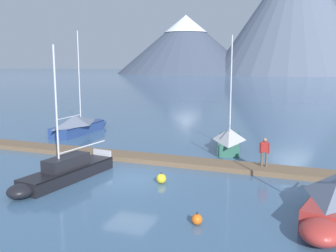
{
  "coord_description": "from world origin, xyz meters",
  "views": [
    {
      "loc": [
        8.66,
        -17.59,
        6.23
      ],
      "look_at": [
        0.0,
        6.0,
        2.0
      ],
      "focal_mm": 39.94,
      "sensor_mm": 36.0,
      "label": 1
    }
  ],
  "objects_px": {
    "person_on_dock": "(265,150)",
    "sailboat_nearest_berth": "(79,124)",
    "sailboat_second_berth": "(64,172)",
    "sailboat_mid_dock_port": "(229,138)",
    "mooring_buoy_inner_mooring": "(197,219)",
    "mooring_buoy_channel_marker": "(161,179)"
  },
  "relations": [
    {
      "from": "sailboat_nearest_berth",
      "to": "mooring_buoy_inner_mooring",
      "type": "xyz_separation_m",
      "value": [
        15.3,
        -15.12,
        -0.58
      ]
    },
    {
      "from": "sailboat_second_berth",
      "to": "mooring_buoy_inner_mooring",
      "type": "height_order",
      "value": "sailboat_second_berth"
    },
    {
      "from": "mooring_buoy_inner_mooring",
      "to": "sailboat_mid_dock_port",
      "type": "bearing_deg",
      "value": 95.77
    },
    {
      "from": "mooring_buoy_inner_mooring",
      "to": "sailboat_nearest_berth",
      "type": "bearing_deg",
      "value": 135.34
    },
    {
      "from": "sailboat_second_berth",
      "to": "mooring_buoy_inner_mooring",
      "type": "bearing_deg",
      "value": -18.77
    },
    {
      "from": "sailboat_second_berth",
      "to": "sailboat_mid_dock_port",
      "type": "relative_size",
      "value": 0.87
    },
    {
      "from": "sailboat_nearest_berth",
      "to": "sailboat_mid_dock_port",
      "type": "distance_m",
      "value": 14.01
    },
    {
      "from": "sailboat_second_berth",
      "to": "mooring_buoy_channel_marker",
      "type": "bearing_deg",
      "value": 16.8
    },
    {
      "from": "sailboat_nearest_berth",
      "to": "sailboat_second_berth",
      "type": "xyz_separation_m",
      "value": [
        7.18,
        -12.36,
        -0.28
      ]
    },
    {
      "from": "mooring_buoy_channel_marker",
      "to": "mooring_buoy_inner_mooring",
      "type": "distance_m",
      "value": 5.3
    },
    {
      "from": "sailboat_second_berth",
      "to": "sailboat_mid_dock_port",
      "type": "bearing_deg",
      "value": 58.09
    },
    {
      "from": "sailboat_second_berth",
      "to": "mooring_buoy_channel_marker",
      "type": "height_order",
      "value": "sailboat_second_berth"
    },
    {
      "from": "sailboat_mid_dock_port",
      "to": "sailboat_second_berth",
      "type": "bearing_deg",
      "value": -121.91
    },
    {
      "from": "sailboat_mid_dock_port",
      "to": "mooring_buoy_channel_marker",
      "type": "distance_m",
      "value": 9.51
    },
    {
      "from": "sailboat_mid_dock_port",
      "to": "person_on_dock",
      "type": "xyz_separation_m",
      "value": [
        3.04,
        -5.21,
        0.5
      ]
    },
    {
      "from": "sailboat_nearest_berth",
      "to": "person_on_dock",
      "type": "distance_m",
      "value": 18.27
    },
    {
      "from": "sailboat_second_berth",
      "to": "sailboat_mid_dock_port",
      "type": "distance_m",
      "value": 12.76
    },
    {
      "from": "sailboat_nearest_berth",
      "to": "mooring_buoy_inner_mooring",
      "type": "bearing_deg",
      "value": -44.66
    },
    {
      "from": "person_on_dock",
      "to": "sailboat_nearest_berth",
      "type": "bearing_deg",
      "value": 158.34
    },
    {
      "from": "sailboat_second_berth",
      "to": "person_on_dock",
      "type": "distance_m",
      "value": 11.31
    },
    {
      "from": "sailboat_nearest_berth",
      "to": "mooring_buoy_channel_marker",
      "type": "relative_size",
      "value": 15.12
    },
    {
      "from": "sailboat_nearest_berth",
      "to": "mooring_buoy_inner_mooring",
      "type": "distance_m",
      "value": 21.52
    }
  ]
}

